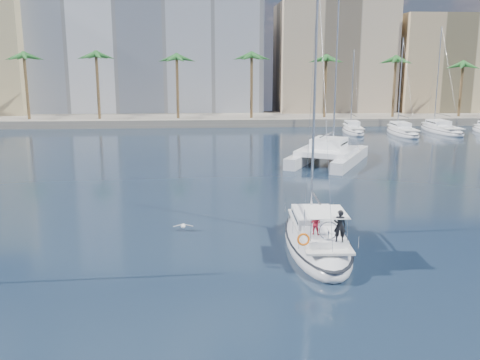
{
  "coord_description": "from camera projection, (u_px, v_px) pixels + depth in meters",
  "views": [
    {
      "loc": [
        -0.99,
        -28.08,
        10.22
      ],
      "look_at": [
        0.87,
        1.5,
        3.55
      ],
      "focal_mm": 40.0,
      "sensor_mm": 36.0,
      "label": 1
    }
  ],
  "objects": [
    {
      "name": "ground",
      "position": [
        226.0,
        248.0,
        29.65
      ],
      "size": [
        160.0,
        160.0,
        0.0
      ],
      "primitive_type": "plane",
      "color": "black",
      "rests_on": "ground"
    },
    {
      "name": "quay",
      "position": [
        212.0,
        119.0,
        88.9
      ],
      "size": [
        120.0,
        14.0,
        1.2
      ],
      "primitive_type": "cube",
      "color": "gray",
      "rests_on": "ground"
    },
    {
      "name": "building_modern",
      "position": [
        145.0,
        39.0,
        96.91
      ],
      "size": [
        42.0,
        16.0,
        28.0
      ],
      "primitive_type": "cube",
      "color": "silver",
      "rests_on": "ground"
    },
    {
      "name": "building_beige",
      "position": [
        332.0,
        61.0,
        96.95
      ],
      "size": [
        20.0,
        14.0,
        20.0
      ],
      "primitive_type": "cube",
      "color": "tan",
      "rests_on": "ground"
    },
    {
      "name": "building_tan_right",
      "position": [
        444.0,
        67.0,
        96.45
      ],
      "size": [
        18.0,
        12.0,
        18.0
      ],
      "primitive_type": "cube",
      "color": "tan",
      "rests_on": "ground"
    },
    {
      "name": "palm_centre",
      "position": [
        212.0,
        59.0,
        82.88
      ],
      "size": [
        3.6,
        3.6,
        12.3
      ],
      "color": "brown",
      "rests_on": "ground"
    },
    {
      "name": "palm_right",
      "position": [
        426.0,
        59.0,
        84.97
      ],
      "size": [
        3.6,
        3.6,
        12.3
      ],
      "color": "brown",
      "rests_on": "ground"
    },
    {
      "name": "main_sloop",
      "position": [
        317.0,
        239.0,
        29.61
      ],
      "size": [
        3.76,
        10.67,
        15.67
      ],
      "rotation": [
        0.0,
        0.0,
        -0.04
      ],
      "color": "silver",
      "rests_on": "ground"
    },
    {
      "name": "catamaran",
      "position": [
        328.0,
        152.0,
        54.02
      ],
      "size": [
        10.36,
        12.71,
        16.66
      ],
      "rotation": [
        0.0,
        0.0,
        -0.49
      ],
      "color": "silver",
      "rests_on": "ground"
    },
    {
      "name": "seagull",
      "position": [
        183.0,
        226.0,
        32.59
      ],
      "size": [
        1.22,
        0.52,
        0.23
      ],
      "color": "silver",
      "rests_on": "ground"
    },
    {
      "name": "moored_yacht_a",
      "position": [
        353.0,
        133.0,
        76.63
      ],
      "size": [
        3.37,
        9.52,
        11.9
      ],
      "primitive_type": null,
      "rotation": [
        0.0,
        0.0,
        -0.07
      ],
      "color": "silver",
      "rests_on": "ground"
    },
    {
      "name": "moored_yacht_b",
      "position": [
        402.0,
        134.0,
        75.08
      ],
      "size": [
        3.32,
        10.83,
        13.72
      ],
      "primitive_type": null,
      "rotation": [
        0.0,
        0.0,
        -0.02
      ],
      "color": "silver",
      "rests_on": "ground"
    },
    {
      "name": "moored_yacht_c",
      "position": [
        441.0,
        132.0,
        77.43
      ],
      "size": [
        3.98,
        12.33,
        15.54
      ],
      "primitive_type": null,
      "rotation": [
        0.0,
        0.0,
        0.03
      ],
      "color": "silver",
      "rests_on": "ground"
    }
  ]
}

